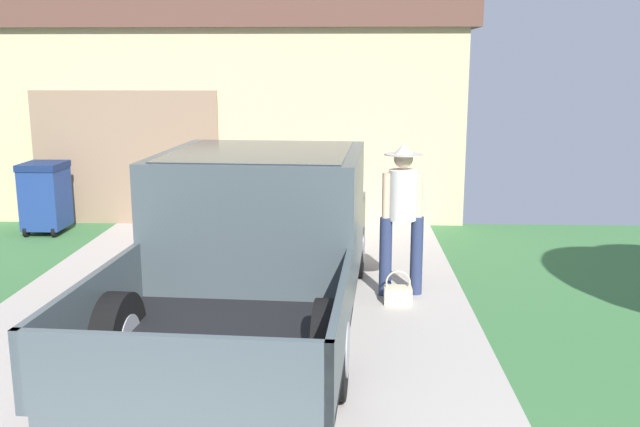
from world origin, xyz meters
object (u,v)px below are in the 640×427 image
Objects in this scene: person_with_hat at (402,208)px; wheeled_trash_bin at (45,195)px; pickup_truck at (260,244)px; handbag at (398,294)px; house_with_garage at (239,96)px.

wheeled_trash_bin is at bearing -36.71° from person_with_hat.
pickup_truck is at bearing -43.41° from wheeled_trash_bin.
handbag is (1.46, 0.48, -0.68)m from pickup_truck.
person_with_hat reaches higher than handbag.
handbag is at bearing 72.16° from person_with_hat.
house_with_garage is 7.67× the size of wheeled_trash_bin.
pickup_truck reaches higher than wheeled_trash_bin.
handbag is 0.34× the size of wheeled_trash_bin.
wheeled_trash_bin is at bearing -123.69° from house_with_garage.
person_with_hat is at bearing -66.56° from house_with_garage.
wheeled_trash_bin is (-2.48, -3.73, -1.38)m from house_with_garage.
pickup_truck is at bearing -79.82° from house_with_garage.
wheeled_trash_bin is (-3.80, 3.59, -0.19)m from pickup_truck.
pickup_truck is 3.02× the size of person_with_hat.
pickup_truck is 5.23m from wheeled_trash_bin.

